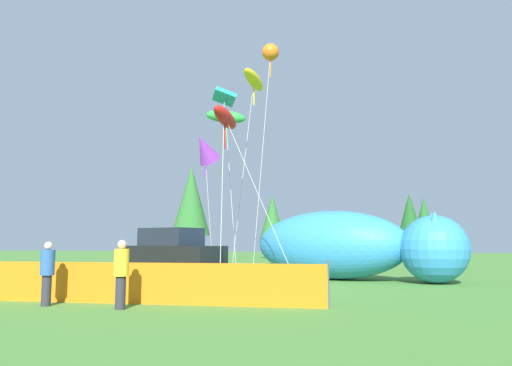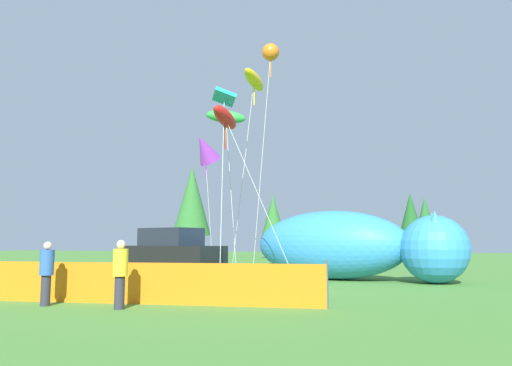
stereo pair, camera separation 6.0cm
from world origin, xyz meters
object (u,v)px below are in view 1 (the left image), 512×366
(kite_orange_flower, at_px, (270,53))
(kite_yellow_hero, at_px, (254,81))
(parked_car, at_px, (174,256))
(folding_chair, at_px, (308,279))
(spectator_in_white_shirt, at_px, (121,271))
(kite_teal_diamond, at_px, (224,100))
(kite_purple_delta, at_px, (205,149))
(spectator_in_blue_shirt, at_px, (47,271))
(kite_green_fish, at_px, (226,117))
(kite_red_lizard, at_px, (225,118))
(inflatable_cat, at_px, (351,248))

(kite_orange_flower, bearing_deg, kite_yellow_hero, -176.52)
(parked_car, xyz_separation_m, folding_chair, (6.13, -4.32, -0.50))
(spectator_in_white_shirt, bearing_deg, kite_teal_diamond, 91.30)
(spectator_in_white_shirt, bearing_deg, kite_purple_delta, 99.98)
(parked_car, xyz_separation_m, kite_purple_delta, (0.40, 2.31, 4.77))
(kite_orange_flower, relative_size, kite_teal_diamond, 1.46)
(spectator_in_blue_shirt, height_order, kite_green_fish, kite_green_fish)
(kite_yellow_hero, bearing_deg, folding_chair, -65.70)
(kite_red_lizard, bearing_deg, spectator_in_white_shirt, -89.09)
(spectator_in_white_shirt, relative_size, kite_red_lizard, 0.23)
(inflatable_cat, bearing_deg, kite_red_lizard, -139.74)
(inflatable_cat, xyz_separation_m, kite_teal_diamond, (-4.86, -2.27, 6.06))
(parked_car, height_order, kite_purple_delta, kite_purple_delta)
(kite_purple_delta, bearing_deg, kite_teal_diamond, -51.49)
(spectator_in_blue_shirt, bearing_deg, kite_purple_delta, 88.14)
(kite_red_lizard, xyz_separation_m, kite_green_fish, (-0.89, 2.73, 0.76))
(parked_car, xyz_separation_m, kite_red_lizard, (2.06, 0.27, 5.60))
(folding_chair, xyz_separation_m, kite_green_fish, (-4.96, 7.32, 6.86))
(spectator_in_blue_shirt, distance_m, kite_teal_diamond, 10.57)
(kite_purple_delta, bearing_deg, spectator_in_white_shirt, -80.02)
(kite_green_fish, bearing_deg, kite_orange_flower, 43.26)
(kite_teal_diamond, height_order, kite_green_fish, kite_green_fish)
(spectator_in_blue_shirt, relative_size, kite_yellow_hero, 0.16)
(folding_chair, height_order, inflatable_cat, inflatable_cat)
(folding_chair, bearing_deg, kite_green_fish, -141.07)
(kite_teal_diamond, xyz_separation_m, kite_red_lizard, (0.06, -0.03, -0.77))
(inflatable_cat, bearing_deg, spectator_in_blue_shirt, -108.56)
(kite_yellow_hero, bearing_deg, spectator_in_blue_shirt, -99.26)
(kite_red_lizard, height_order, kite_purple_delta, kite_red_lizard)
(parked_car, height_order, kite_yellow_hero, kite_yellow_hero)
(kite_green_fish, bearing_deg, kite_purple_delta, -138.02)
(folding_chair, relative_size, inflatable_cat, 0.10)
(kite_yellow_hero, bearing_deg, kite_red_lizard, -90.45)
(spectator_in_white_shirt, xyz_separation_m, kite_red_lizard, (-0.13, 8.12, 5.74))
(kite_red_lizard, bearing_deg, inflatable_cat, 25.55)
(folding_chair, bearing_deg, inflatable_cat, 178.71)
(kite_red_lizard, relative_size, kite_green_fish, 0.91)
(inflatable_cat, height_order, spectator_in_blue_shirt, inflatable_cat)
(folding_chair, bearing_deg, kite_orange_flower, -155.66)
(spectator_in_blue_shirt, xyz_separation_m, kite_green_fish, (1.09, 10.79, 6.52))
(kite_yellow_hero, distance_m, kite_orange_flower, 1.60)
(spectator_in_white_shirt, xyz_separation_m, spectator_in_blue_shirt, (-2.12, 0.07, -0.02))
(spectator_in_white_shirt, xyz_separation_m, kite_orange_flower, (0.75, 12.52, 10.07))
(inflatable_cat, relative_size, kite_purple_delta, 1.37)
(kite_red_lizard, bearing_deg, folding_chair, -48.43)
(inflatable_cat, bearing_deg, folding_chair, -81.38)
(inflatable_cat, bearing_deg, kite_teal_diamond, -140.25)
(kite_red_lizard, bearing_deg, kite_teal_diamond, 154.58)
(kite_purple_delta, relative_size, kite_green_fish, 0.84)
(parked_car, xyz_separation_m, kite_orange_flower, (2.93, 4.67, 9.93))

